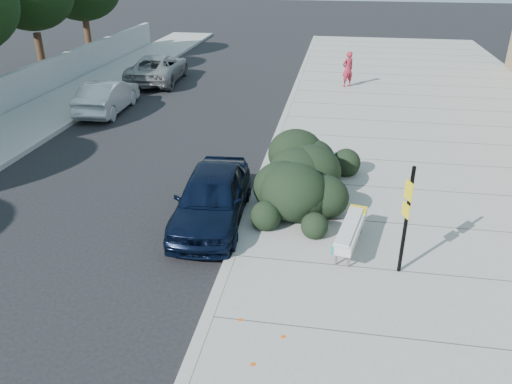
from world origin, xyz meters
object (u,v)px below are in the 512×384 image
sign_post (406,214)px  wagon_silver (107,96)px  sedan_navy (212,197)px  suv_silver (158,68)px  pedestrian (348,69)px  bench (351,230)px  bike_rack (310,170)px

sign_post → wagon_silver: sign_post is taller
sedan_navy → wagon_silver: 10.46m
suv_silver → pedestrian: pedestrian is taller
sedan_navy → suv_silver: bearing=111.4°
sign_post → suv_silver: 18.38m
bench → sedan_navy: (-3.30, 0.88, 0.06)m
bench → suv_silver: suv_silver is taller
sign_post → pedestrian: (-1.11, 15.10, -0.51)m
bike_rack → sedan_navy: (-2.23, -1.90, -0.05)m
wagon_silver → suv_silver: suv_silver is taller
bike_rack → suv_silver: (-8.38, 11.60, -0.05)m
suv_silver → sedan_navy: bearing=110.2°
wagon_silver → suv_silver: (0.28, 5.25, 0.03)m
bench → sign_post: (0.99, -0.72, 0.87)m
sign_post → wagon_silver: 14.58m
sedan_navy → suv_silver: size_ratio=0.81×
sedan_navy → wagon_silver: bearing=124.9°
bench → bike_rack: (-1.07, 2.78, 0.12)m
bench → suv_silver: size_ratio=0.40×
wagon_silver → pedestrian: bearing=-154.4°
bench → wagon_silver: bearing=148.2°
sign_post → bench: bearing=120.6°
bike_rack → wagon_silver: 10.74m
sign_post → suv_silver: (-10.44, 15.10, -0.80)m
bench → pedestrian: 14.38m
bench → bike_rack: 2.98m
sedan_navy → bench: bearing=-18.1°
suv_silver → bench: bearing=119.0°
bike_rack → suv_silver: 14.31m
bench → suv_silver: (-9.45, 14.38, 0.07)m
bench → sedan_navy: bearing=176.4°
sign_post → pedestrian: bearing=71.1°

